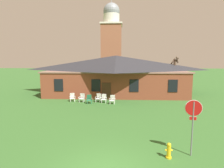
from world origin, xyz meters
The scene contains 11 objects.
brick_building centered at (0.00, 19.41, 2.78)m, with size 19.08×10.40×5.46m.
dome_tower centered at (-1.61, 37.44, 8.75)m, with size 5.18×5.18×19.15m.
stop_sign centered at (4.26, 1.75, 2.04)m, with size 0.79×0.19×2.87m.
lawn_chair_by_porch centered at (-4.94, 13.36, 0.50)m, with size 0.76×0.81×0.96m.
lawn_chair_near_door centered at (-3.76, 13.18, 0.50)m, with size 0.68×0.71×0.96m.
lawn_chair_left_end centered at (-2.79, 12.50, 0.50)m, with size 0.72×0.77×0.96m.
lawn_chair_middle centered at (-1.85, 13.23, 0.50)m, with size 0.70×0.74×0.96m.
lawn_chair_right_end centered at (-1.19, 12.94, 0.50)m, with size 0.64×0.67×0.96m.
lawn_chair_far_side centered at (-0.19, 12.40, 0.50)m, with size 0.68×0.71×0.96m.
bare_tree_beside_building centered at (8.47, 19.25, 2.79)m, with size 2.04×2.03×5.30m.
fire_hydrant centered at (3.08, 1.46, 0.38)m, with size 0.36×0.28×0.79m.
Camera 1 is at (0.71, -6.91, 4.78)m, focal length 28.70 mm.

